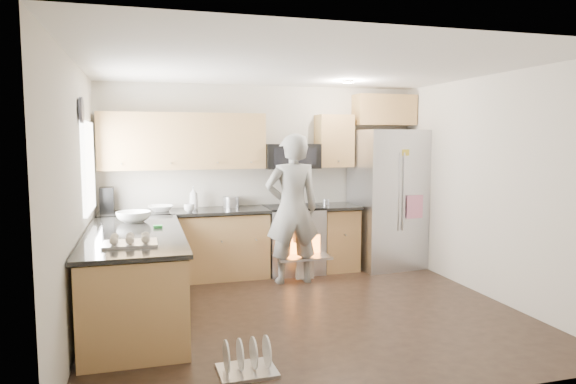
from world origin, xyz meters
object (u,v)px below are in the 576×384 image
object	(u,v)px
stove_range	(293,224)
person	(292,209)
dish_rack	(247,363)
refrigerator	(388,199)

from	to	relation	value
stove_range	person	bearing A→B (deg)	-107.87
person	dish_rack	xyz separation A→B (m)	(-1.08, -2.40, -0.89)
refrigerator	dish_rack	world-z (taller)	refrigerator
stove_range	refrigerator	distance (m)	1.46
stove_range	dish_rack	xyz separation A→B (m)	(-1.24, -2.90, -0.60)
dish_rack	stove_range	bearing A→B (deg)	66.88
person	dish_rack	size ratio (longest dim) A/B	4.12
stove_range	dish_rack	bearing A→B (deg)	-113.12
stove_range	person	size ratio (longest dim) A/B	0.93
refrigerator	stove_range	bearing A→B (deg)	172.17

